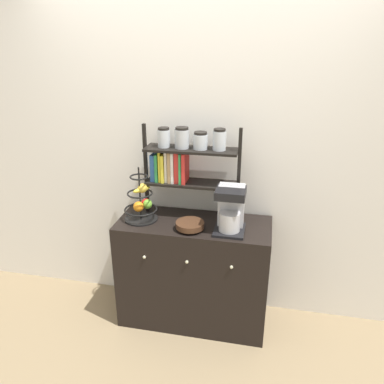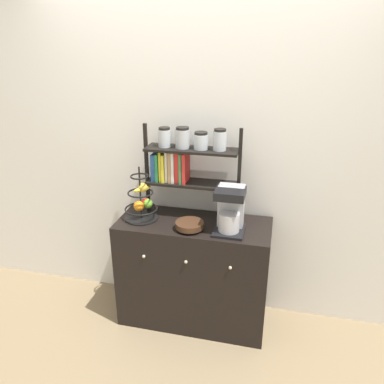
{
  "view_description": "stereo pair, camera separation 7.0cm",
  "coord_description": "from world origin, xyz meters",
  "views": [
    {
      "loc": [
        0.49,
        -2.18,
        2.09
      ],
      "look_at": [
        -0.01,
        0.23,
        1.1
      ],
      "focal_mm": 35.0,
      "sensor_mm": 36.0,
      "label": 1
    },
    {
      "loc": [
        0.56,
        -2.16,
        2.09
      ],
      "look_at": [
        -0.01,
        0.23,
        1.1
      ],
      "focal_mm": 35.0,
      "sensor_mm": 36.0,
      "label": 2
    }
  ],
  "objects": [
    {
      "name": "ground_plane",
      "position": [
        0.0,
        0.0,
        0.0
      ],
      "size": [
        12.0,
        12.0,
        0.0
      ],
      "primitive_type": "plane",
      "color": "#847051"
    },
    {
      "name": "wall_back",
      "position": [
        0.0,
        0.51,
        1.3
      ],
      "size": [
        7.0,
        0.05,
        2.6
      ],
      "primitive_type": "cube",
      "color": "silver",
      "rests_on": "ground_plane"
    },
    {
      "name": "sideboard",
      "position": [
        0.0,
        0.23,
        0.43
      ],
      "size": [
        1.13,
        0.49,
        0.85
      ],
      "color": "black",
      "rests_on": "ground_plane"
    },
    {
      "name": "shelf_hutch",
      "position": [
        -0.11,
        0.36,
        1.3
      ],
      "size": [
        0.72,
        0.2,
        0.69
      ],
      "color": "black",
      "rests_on": "sideboard"
    },
    {
      "name": "fruit_stand",
      "position": [
        -0.39,
        0.21,
        0.99
      ],
      "size": [
        0.25,
        0.25,
        0.41
      ],
      "color": "black",
      "rests_on": "sideboard"
    },
    {
      "name": "coffee_maker",
      "position": [
        0.27,
        0.18,
        1.01
      ],
      "size": [
        0.21,
        0.24,
        0.32
      ],
      "color": "black",
      "rests_on": "sideboard"
    },
    {
      "name": "wooden_bowl",
      "position": [
        -0.01,
        0.12,
        0.89
      ],
      "size": [
        0.2,
        0.2,
        0.06
      ],
      "color": "#422819",
      "rests_on": "sideboard"
    }
  ]
}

